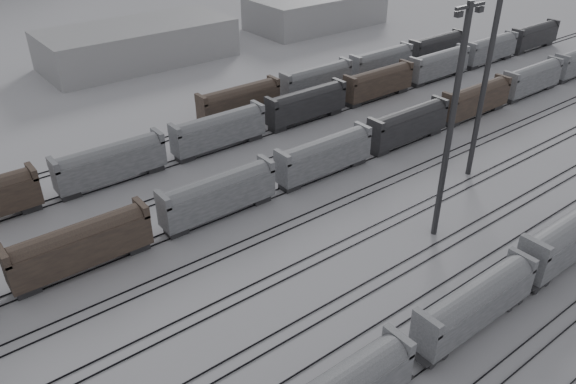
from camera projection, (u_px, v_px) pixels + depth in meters
ground at (483, 331)px, 52.51m from camera, size 900.00×900.00×0.00m
tracks at (354, 243)px, 64.34m from camera, size 220.00×71.50×0.16m
hopper_car_b at (476, 302)px, 51.18m from camera, size 14.64×2.91×5.24m
hopper_car_c at (572, 234)px, 59.87m from camera, size 16.34×3.25×5.84m
light_mast_c at (451, 123)px, 59.05m from camera, size 4.26×0.68×26.64m
light_mast_d at (487, 73)px, 71.36m from camera, size 4.41×0.71×27.56m
bg_string_near at (324, 157)px, 77.02m from camera, size 151.00×3.00×5.60m
bg_string_mid at (306, 106)px, 93.15m from camera, size 151.00×3.00×5.60m
bg_string_far at (350, 72)px, 107.82m from camera, size 66.00×3.00×5.60m
warehouse_mid at (138, 44)px, 120.21m from camera, size 40.00×18.00×8.00m
warehouse_right at (316, 10)px, 146.60m from camera, size 35.00×18.00×8.00m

